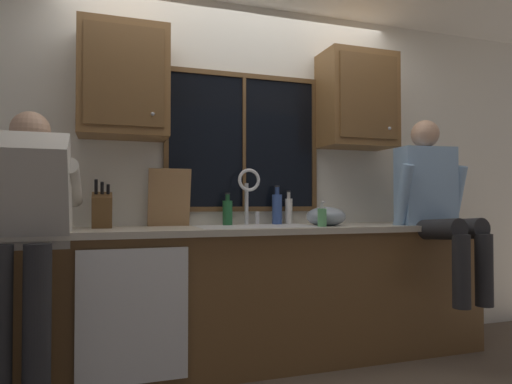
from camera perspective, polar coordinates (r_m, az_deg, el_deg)
The scene contains 23 objects.
back_wall at distance 3.39m, azimuth -2.84°, elevation 1.96°, with size 5.82×0.12×2.55m, color silver.
window_glass at distance 3.36m, azimuth -1.56°, elevation 6.27°, with size 1.10×0.02×0.95m, color black.
window_frame_top at distance 3.45m, azimuth -1.51°, elevation 14.41°, with size 1.17×0.02×0.04m, color brown.
window_frame_bottom at distance 3.33m, azimuth -1.52°, elevation -2.15°, with size 1.17×0.02×0.04m, color brown.
window_frame_left at distance 3.24m, azimuth -11.23°, elevation 6.59°, with size 0.04×0.02×0.95m, color brown.
window_frame_right at distance 3.56m, azimuth 7.30°, elevation 5.86°, with size 0.04×0.02×0.95m, color brown.
window_mullion_center at distance 3.35m, azimuth -1.50°, elevation 6.29°, with size 0.02×0.02×0.95m, color brown.
lower_cabinet_run at distance 3.12m, azimuth -1.07°, elevation -13.20°, with size 3.42×0.58×0.88m, color brown.
countertop at distance 3.03m, azimuth -0.95°, elevation -4.74°, with size 3.48×0.62×0.04m, color beige.
dishwasher_front at distance 2.67m, azimuth -15.15°, elevation -14.80°, with size 0.60×0.02×0.74m, color white.
upper_cabinet_left at distance 3.13m, azimuth -16.29°, elevation 13.15°, with size 0.56×0.36×0.72m.
upper_cabinet_right at distance 3.62m, azimuth 12.59°, elevation 11.13°, with size 0.56×0.36×0.72m.
sink at distance 3.07m, azimuth 0.03°, elevation -6.16°, with size 0.80×0.46×0.21m.
faucet at distance 3.23m, azimuth -0.86°, elevation 0.32°, with size 0.18×0.09×0.40m.
person_standing at distance 2.60m, azimuth -27.20°, elevation -3.64°, with size 0.53×0.68×1.59m.
person_sitting_on_counter at distance 3.44m, azimuth 21.59°, elevation -0.85°, with size 0.54×0.61×1.26m.
knife_block at distance 2.98m, azimuth -18.79°, elevation -2.26°, with size 0.12×0.18×0.32m.
cutting_board at distance 3.13m, azimuth -10.84°, elevation -0.70°, with size 0.28×0.02×0.40m, color #997047.
mixing_bowl at distance 3.21m, azimuth 8.77°, elevation -3.08°, with size 0.27×0.27×0.14m, color #8C99A8.
soap_dispenser at distance 3.03m, azimuth 8.30°, elevation -3.13°, with size 0.06×0.07×0.17m.
bottle_green_glass at distance 3.39m, azimuth 4.13°, elevation -2.30°, with size 0.06×0.06×0.25m.
bottle_tall_clear at distance 3.20m, azimuth -3.60°, elevation -2.51°, with size 0.07×0.07×0.23m.
bottle_amber_small at distance 3.34m, azimuth 2.66°, elevation -2.05°, with size 0.07×0.07×0.29m.
Camera 1 is at (-0.92, -3.20, 1.08)m, focal length 31.84 mm.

